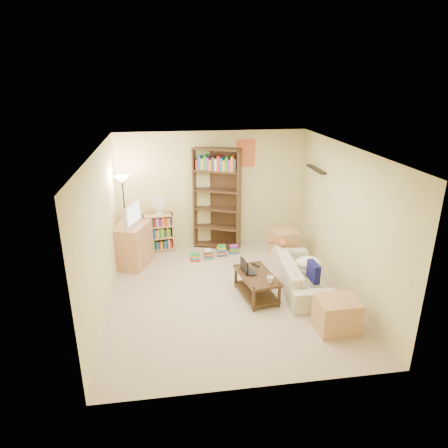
# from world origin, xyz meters

# --- Properties ---
(room) EXTENTS (4.50, 4.54, 2.52)m
(room) POSITION_xyz_m (0.00, 0.01, 1.62)
(room) COLOR beige
(room) RESTS_ON ground
(sofa) EXTENTS (1.89, 0.91, 0.53)m
(sofa) POSITION_xyz_m (1.31, 0.04, 0.26)
(sofa) COLOR beige
(sofa) RESTS_ON ground
(navy_pillow) EXTENTS (0.12, 0.35, 0.31)m
(navy_pillow) POSITION_xyz_m (1.37, -0.36, 0.51)
(navy_pillow) COLOR #121351
(navy_pillow) RESTS_ON sofa
(cream_blanket) EXTENTS (0.49, 0.35, 0.21)m
(cream_blanket) POSITION_xyz_m (1.44, 0.07, 0.45)
(cream_blanket) COLOR white
(cream_blanket) RESTS_ON sofa
(tabby_cat) EXTENTS (0.42, 0.17, 0.14)m
(tabby_cat) POSITION_xyz_m (1.11, 0.74, 0.60)
(tabby_cat) COLOR #BE5728
(tabby_cat) RESTS_ON sofa
(coffee_table) EXTENTS (0.69, 1.03, 0.42)m
(coffee_table) POSITION_xyz_m (0.46, -0.16, 0.27)
(coffee_table) COLOR #3F2A18
(coffee_table) RESTS_ON ground
(laptop) EXTENTS (0.47, 0.42, 0.03)m
(laptop) POSITION_xyz_m (0.40, -0.04, 0.43)
(laptop) COLOR black
(laptop) RESTS_ON coffee_table
(laptop_screen) EXTENTS (0.07, 0.31, 0.21)m
(laptop_screen) POSITION_xyz_m (0.26, -0.06, 0.55)
(laptop_screen) COLOR white
(laptop_screen) RESTS_ON laptop
(mug) EXTENTS (0.15, 0.15, 0.11)m
(mug) POSITION_xyz_m (0.61, -0.47, 0.47)
(mug) COLOR white
(mug) RESTS_ON coffee_table
(tv_remote) EXTENTS (0.12, 0.17, 0.02)m
(tv_remote) POSITION_xyz_m (0.51, 0.17, 0.43)
(tv_remote) COLOR black
(tv_remote) RESTS_ON coffee_table
(tv_stand) EXTENTS (0.81, 0.94, 0.84)m
(tv_stand) POSITION_xyz_m (-1.70, 1.42, 0.42)
(tv_stand) COLOR tan
(tv_stand) RESTS_ON ground
(television) EXTENTS (0.79, 0.58, 0.42)m
(television) POSITION_xyz_m (-1.70, 1.42, 1.05)
(television) COLOR black
(television) RESTS_ON tv_stand
(tall_bookshelf) EXTENTS (1.03, 0.67, 2.18)m
(tall_bookshelf) POSITION_xyz_m (0.08, 2.05, 1.15)
(tall_bookshelf) COLOR #3E2B17
(tall_bookshelf) RESTS_ON ground
(short_bookshelf) EXTENTS (0.66, 0.34, 0.81)m
(short_bookshelf) POSITION_xyz_m (-1.19, 2.05, 0.40)
(short_bookshelf) COLOR tan
(short_bookshelf) RESTS_ON ground
(desk_fan) EXTENTS (0.29, 0.16, 0.42)m
(desk_fan) POSITION_xyz_m (-1.15, 2.01, 1.04)
(desk_fan) COLOR silver
(desk_fan) RESTS_ON short_bookshelf
(floor_lamp) EXTENTS (0.30, 0.30, 1.78)m
(floor_lamp) POSITION_xyz_m (-1.80, 1.57, 1.42)
(floor_lamp) COLOR black
(floor_lamp) RESTS_ON ground
(side_table) EXTENTS (0.55, 0.55, 0.58)m
(side_table) POSITION_xyz_m (1.39, 1.35, 0.29)
(side_table) COLOR tan
(side_table) RESTS_ON ground
(end_cabinet) EXTENTS (0.60, 0.50, 0.50)m
(end_cabinet) POSITION_xyz_m (1.43, -1.26, 0.25)
(end_cabinet) COLOR tan
(end_cabinet) RESTS_ON ground
(book_stacks) EXTENTS (1.03, 0.40, 0.23)m
(book_stacks) POSITION_xyz_m (-0.03, 1.53, 0.10)
(book_stacks) COLOR red
(book_stacks) RESTS_ON ground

